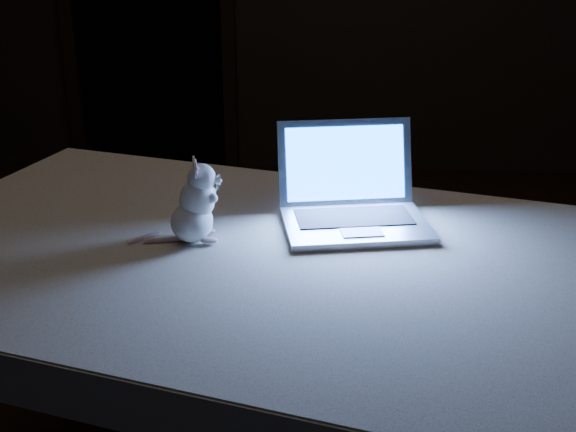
# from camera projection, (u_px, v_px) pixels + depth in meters

# --- Properties ---
(floor) EXTENTS (5.00, 5.00, 0.00)m
(floor) POSITION_uv_depth(u_px,v_px,m) (320.00, 399.00, 2.59)
(floor) COLOR black
(floor) RESTS_ON ground
(table) EXTENTS (1.73, 1.36, 0.81)m
(table) POSITION_uv_depth(u_px,v_px,m) (238.00, 401.00, 1.90)
(table) COLOR black
(table) RESTS_ON floor
(tablecloth) EXTENTS (1.68, 1.16, 0.10)m
(tablecloth) POSITION_uv_depth(u_px,v_px,m) (271.00, 264.00, 1.78)
(tablecloth) COLOR beige
(tablecloth) RESTS_ON table
(laptop) EXTENTS (0.39, 0.35, 0.23)m
(laptop) POSITION_uv_depth(u_px,v_px,m) (357.00, 183.00, 1.80)
(laptop) COLOR #ADADB1
(laptop) RESTS_ON tablecloth
(plush_mouse) EXTENTS (0.15, 0.15, 0.19)m
(plush_mouse) POSITION_uv_depth(u_px,v_px,m) (191.00, 201.00, 1.75)
(plush_mouse) COLOR white
(plush_mouse) RESTS_ON tablecloth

